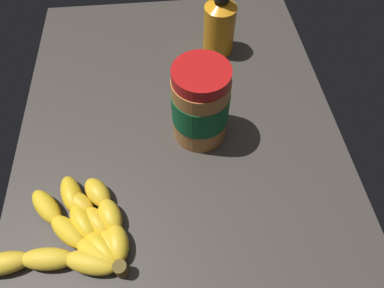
# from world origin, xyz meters

# --- Properties ---
(ground_plane) EXTENTS (0.89, 0.60, 0.04)m
(ground_plane) POSITION_xyz_m (0.00, 0.00, -0.02)
(ground_plane) COLOR #38332D
(banana_bunch) EXTENTS (0.18, 0.23, 0.03)m
(banana_bunch) POSITION_xyz_m (0.16, -0.17, 0.02)
(banana_bunch) COLOR yellow
(banana_bunch) RESTS_ON ground_plane
(peanut_butter_jar) EXTENTS (0.10, 0.10, 0.16)m
(peanut_butter_jar) POSITION_xyz_m (-0.02, 0.04, 0.08)
(peanut_butter_jar) COLOR #B27238
(peanut_butter_jar) RESTS_ON ground_plane
(honey_bottle) EXTENTS (0.07, 0.07, 0.15)m
(honey_bottle) POSITION_xyz_m (-0.25, 0.10, 0.07)
(honey_bottle) COLOR orange
(honey_bottle) RESTS_ON ground_plane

